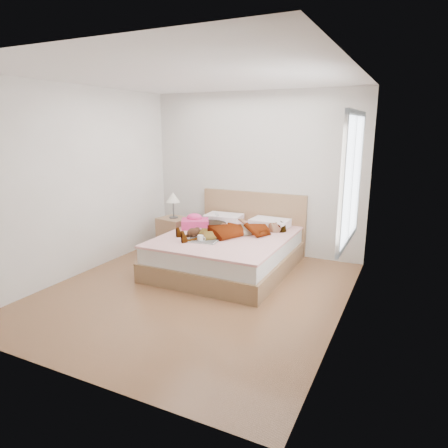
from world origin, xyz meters
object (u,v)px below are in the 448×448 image
Objects in this scene: bed at (229,249)px; magazine at (202,240)px; phone at (217,214)px; woman at (235,227)px; towel at (195,222)px; plush_toy at (194,232)px; coffee_mug at (201,239)px; nightstand at (174,232)px.

bed is 0.59m from magazine.
woman is at bearing -83.65° from phone.
plush_toy is at bearing -62.16° from towel.
magazine is 0.07m from coffee_mug.
phone is 0.76m from plush_toy.
plush_toy is at bearing -134.12° from phone.
plush_toy is (-0.39, -0.38, 0.30)m from bed.
towel reaches higher than coffee_mug.
bed reaches higher than coffee_mug.
coffee_mug is at bearing -72.07° from woman.
bed is 1.23m from nightstand.
bed is at bearing -88.34° from phone.
bed reaches higher than towel.
woman is 1.69× the size of nightstand.
phone is at bearing 90.88° from plush_toy.
nightstand is (-1.01, 0.88, -0.23)m from coffee_mug.
nightstand reaches higher than magazine.
phone is 0.10× the size of nightstand.
plush_toy is 1.09m from nightstand.
woman is 1.36m from nightstand.
phone is at bearing 103.64° from coffee_mug.
magazine is at bearing -121.27° from phone.
magazine is (0.22, -0.88, -0.17)m from phone.
towel is at bearing 125.44° from coffee_mug.
towel is at bearing -144.31° from woman.
plush_toy is at bearing -136.02° from bed.
towel reaches higher than magazine.
woman is 3.49× the size of magazine.
woman is 0.60m from coffee_mug.
bed is 3.98× the size of towel.
plush_toy is (-0.22, 0.18, 0.02)m from coffee_mug.
bed reaches higher than nightstand.
woman is at bearing 59.50° from magazine.
woman is 0.75m from towel.
bed is at bearing -147.05° from woman.
coffee_mug is (-0.17, -0.56, 0.28)m from bed.
woman reaches higher than magazine.
bed is (-0.10, 0.02, -0.35)m from woman.
magazine is at bearing -110.26° from bed.
phone reaches higher than plush_toy.
coffee_mug is 0.12× the size of nightstand.
nightstand reaches higher than woman.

